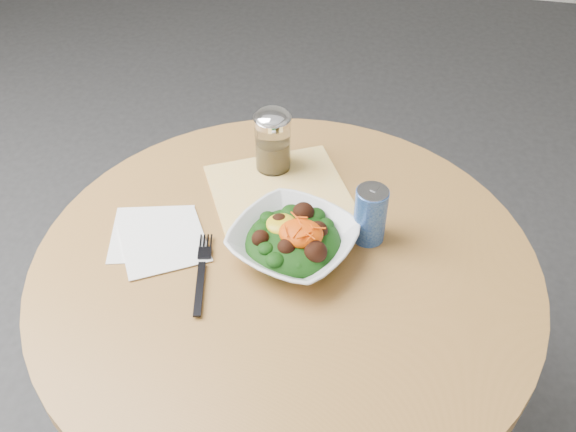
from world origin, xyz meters
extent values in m
cylinder|color=black|center=(0.00, 0.00, 0.35)|extent=(0.10, 0.10, 0.71)
cylinder|color=#B58241|center=(0.00, 0.00, 0.73)|extent=(0.90, 0.90, 0.04)
cube|color=#F6A20C|center=(-0.05, 0.18, 0.75)|extent=(0.34, 0.33, 0.00)
cube|color=white|center=(-0.26, 0.02, 0.75)|extent=(0.18, 0.18, 0.00)
cube|color=white|center=(-0.23, 0.00, 0.75)|extent=(0.20, 0.20, 0.00)
imported|color=silver|center=(0.01, 0.03, 0.78)|extent=(0.27, 0.27, 0.05)
ellipsoid|color=black|center=(0.01, 0.03, 0.77)|extent=(0.17, 0.17, 0.06)
ellipsoid|color=gold|center=(-0.02, 0.04, 0.80)|extent=(0.05, 0.05, 0.02)
ellipsoid|color=#F05605|center=(0.02, 0.02, 0.81)|extent=(0.08, 0.07, 0.04)
cube|color=black|center=(-0.13, -0.10, 0.76)|extent=(0.04, 0.12, 0.00)
cube|color=black|center=(-0.15, 0.00, 0.76)|extent=(0.04, 0.07, 0.00)
cylinder|color=silver|center=(-0.08, 0.26, 0.81)|extent=(0.07, 0.07, 0.11)
cylinder|color=olive|center=(-0.08, 0.26, 0.78)|extent=(0.06, 0.06, 0.06)
cylinder|color=silver|center=(-0.08, 0.26, 0.87)|extent=(0.08, 0.08, 0.01)
ellipsoid|color=silver|center=(-0.08, 0.26, 0.87)|extent=(0.07, 0.07, 0.03)
cylinder|color=navy|center=(0.14, 0.09, 0.80)|extent=(0.06, 0.06, 0.11)
cylinder|color=silver|center=(0.14, 0.09, 0.86)|extent=(0.06, 0.06, 0.00)
cube|color=silver|center=(0.14, 0.10, 0.86)|extent=(0.02, 0.02, 0.00)
camera|label=1|loc=(0.17, -0.76, 1.58)|focal=40.00mm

